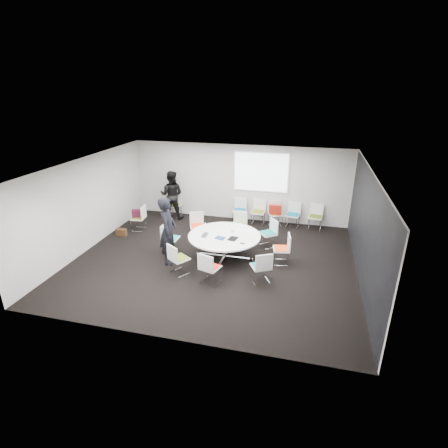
% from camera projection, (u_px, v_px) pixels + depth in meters
% --- Properties ---
extents(room_shell, '(8.08, 7.08, 2.88)m').
position_uv_depth(room_shell, '(217.00, 216.00, 9.69)').
color(room_shell, black).
rests_on(room_shell, ground).
extents(conference_table, '(2.09, 2.09, 0.73)m').
position_uv_depth(conference_table, '(224.00, 242.00, 10.17)').
color(conference_table, silver).
rests_on(conference_table, ground).
extents(projection_screen, '(1.90, 0.03, 1.35)m').
position_uv_depth(projection_screen, '(261.00, 172.00, 12.47)').
color(projection_screen, white).
rests_on(projection_screen, room_shell).
extents(chair_ring_a, '(0.53, 0.54, 0.88)m').
position_uv_depth(chair_ring_a, '(281.00, 254.00, 9.96)').
color(chair_ring_a, silver).
rests_on(chair_ring_a, ground).
extents(chair_ring_b, '(0.64, 0.64, 0.88)m').
position_uv_depth(chair_ring_b, '(268.00, 238.00, 10.99)').
color(chair_ring_b, silver).
rests_on(chair_ring_b, ground).
extents(chair_ring_c, '(0.47, 0.46, 0.88)m').
position_uv_depth(chair_ring_c, '(239.00, 230.00, 11.60)').
color(chair_ring_c, silver).
rests_on(chair_ring_c, ground).
extents(chair_ring_d, '(0.60, 0.59, 0.88)m').
position_uv_depth(chair_ring_d, '(197.00, 231.00, 11.54)').
color(chair_ring_d, silver).
rests_on(chair_ring_d, ground).
extents(chair_ring_e, '(0.46, 0.47, 0.88)m').
position_uv_depth(chair_ring_e, '(171.00, 243.00, 10.64)').
color(chair_ring_e, silver).
rests_on(chair_ring_e, ground).
extents(chair_ring_f, '(0.63, 0.63, 0.88)m').
position_uv_depth(chair_ring_f, '(179.00, 264.00, 9.42)').
color(chair_ring_f, silver).
rests_on(chair_ring_f, ground).
extents(chair_ring_g, '(0.57, 0.56, 0.88)m').
position_uv_depth(chair_ring_g, '(210.00, 273.00, 8.96)').
color(chair_ring_g, silver).
rests_on(chair_ring_g, ground).
extents(chair_ring_h, '(0.62, 0.61, 0.88)m').
position_uv_depth(chair_ring_h, '(261.00, 272.00, 9.01)').
color(chair_ring_h, silver).
rests_on(chair_ring_h, ground).
extents(chair_back_a, '(0.47, 0.45, 0.88)m').
position_uv_depth(chair_back_a, '(239.00, 215.00, 12.95)').
color(chair_back_a, silver).
rests_on(chair_back_a, ground).
extents(chair_back_b, '(0.49, 0.48, 0.88)m').
position_uv_depth(chair_back_b, '(258.00, 216.00, 12.80)').
color(chair_back_b, silver).
rests_on(chair_back_b, ground).
extents(chair_back_c, '(0.60, 0.59, 0.88)m').
position_uv_depth(chair_back_c, '(275.00, 218.00, 12.61)').
color(chair_back_c, silver).
rests_on(chair_back_c, ground).
extents(chair_back_d, '(0.53, 0.52, 0.88)m').
position_uv_depth(chair_back_d, '(292.00, 219.00, 12.52)').
color(chair_back_d, silver).
rests_on(chair_back_d, ground).
extents(chair_back_e, '(0.52, 0.50, 0.88)m').
position_uv_depth(chair_back_e, '(315.00, 221.00, 12.34)').
color(chair_back_e, silver).
rests_on(chair_back_e, ground).
extents(chair_spare_left, '(0.50, 0.51, 0.88)m').
position_uv_depth(chair_spare_left, '(139.00, 222.00, 12.24)').
color(chair_spare_left, silver).
rests_on(chair_spare_left, ground).
extents(chair_person_back, '(0.53, 0.52, 0.88)m').
position_uv_depth(chair_person_back, '(174.00, 209.00, 13.49)').
color(chair_person_back, silver).
rests_on(chair_person_back, ground).
extents(person_main, '(0.61, 0.80, 1.95)m').
position_uv_depth(person_main, '(168.00, 231.00, 9.78)').
color(person_main, black).
rests_on(person_main, ground).
extents(person_back, '(0.95, 0.77, 1.83)m').
position_uv_depth(person_back, '(172.00, 195.00, 13.10)').
color(person_back, black).
rests_on(person_back, ground).
extents(laptop, '(0.23, 0.35, 0.03)m').
position_uv_depth(laptop, '(206.00, 235.00, 10.07)').
color(laptop, '#333338').
rests_on(laptop, conference_table).
extents(laptop_lid, '(0.07, 0.30, 0.22)m').
position_uv_depth(laptop_lid, '(205.00, 228.00, 10.26)').
color(laptop_lid, silver).
rests_on(laptop_lid, conference_table).
extents(notebook_black, '(0.28, 0.34, 0.02)m').
position_uv_depth(notebook_black, '(233.00, 239.00, 9.84)').
color(notebook_black, black).
rests_on(notebook_black, conference_table).
extents(tablet_folio, '(0.30, 0.26, 0.03)m').
position_uv_depth(tablet_folio, '(220.00, 238.00, 9.88)').
color(tablet_folio, navy).
rests_on(tablet_folio, conference_table).
extents(papers_right, '(0.37, 0.35, 0.00)m').
position_uv_depth(papers_right, '(242.00, 235.00, 10.12)').
color(papers_right, silver).
rests_on(papers_right, conference_table).
extents(papers_front, '(0.34, 0.28, 0.00)m').
position_uv_depth(papers_front, '(250.00, 240.00, 9.78)').
color(papers_front, silver).
rests_on(papers_front, conference_table).
extents(cup, '(0.08, 0.08, 0.09)m').
position_uv_depth(cup, '(232.00, 231.00, 10.27)').
color(cup, white).
rests_on(cup, conference_table).
extents(phone, '(0.14, 0.07, 0.01)m').
position_uv_depth(phone, '(242.00, 243.00, 9.57)').
color(phone, black).
rests_on(phone, conference_table).
extents(maroon_bag, '(0.42, 0.28, 0.28)m').
position_uv_depth(maroon_bag, '(138.00, 213.00, 12.11)').
color(maroon_bag, '#471327').
rests_on(maroon_bag, chair_spare_left).
extents(brown_bag, '(0.37, 0.18, 0.24)m').
position_uv_depth(brown_bag, '(121.00, 232.00, 11.83)').
color(brown_bag, '#3A2512').
rests_on(brown_bag, ground).
extents(red_jacket, '(0.45, 0.17, 0.36)m').
position_uv_depth(red_jacket, '(275.00, 209.00, 12.25)').
color(red_jacket, '#AB2315').
rests_on(red_jacket, chair_back_c).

